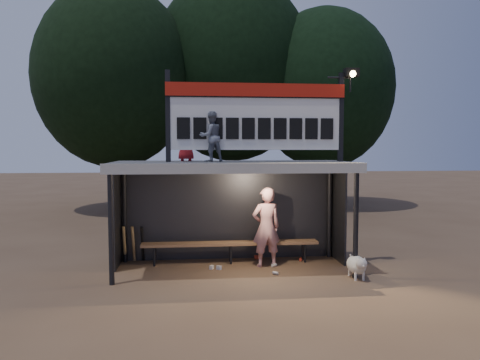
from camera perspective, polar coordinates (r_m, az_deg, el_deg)
The scene contains 13 objects.
ground at distance 10.26m, azimuth -0.89°, elevation -10.81°, with size 80.00×80.00×0.00m, color brown.
player at distance 10.33m, azimuth 3.21°, elevation -5.75°, with size 0.64×0.42×1.75m, color silver.
child_a at distance 9.84m, azimuth -3.55°, elevation 5.28°, with size 0.51×0.40×1.05m, color slate.
child_b at distance 10.40m, azimuth -6.61°, elevation 4.83°, with size 0.45×0.29×0.92m, color maroon.
dugout_shelter at distance 10.19m, azimuth -1.03°, elevation -0.37°, with size 5.10×2.08×2.32m.
scoreboard_assembly at distance 10.00m, azimuth 2.31°, elevation 8.02°, with size 4.10×0.27×1.99m.
bench at distance 10.69m, azimuth -1.16°, elevation -7.82°, with size 4.00×0.35×0.48m.
tree_left at distance 20.33m, azimuth -15.08°, elevation 12.04°, with size 6.46×6.46×9.27m.
tree_mid at distance 21.75m, azimuth -0.96°, elevation 13.37°, with size 7.22×7.22×10.36m.
tree_right at distance 21.37m, azimuth 10.23°, elevation 10.83°, with size 6.08×6.08×8.72m.
dog at distance 9.78m, azimuth 14.08°, elevation -9.99°, with size 0.36×0.81×0.49m.
bats at distance 11.00m, azimuth -12.87°, elevation -7.60°, with size 0.47×0.32×0.84m.
litter at distance 10.49m, azimuth 1.94°, elevation -10.27°, with size 2.19×1.54×0.08m.
Camera 1 is at (-0.87, -9.88, 2.62)m, focal length 35.00 mm.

